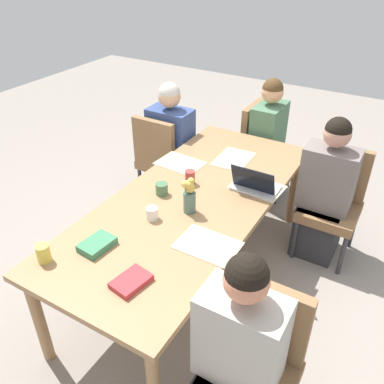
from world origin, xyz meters
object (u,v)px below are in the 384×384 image
person_head_right_left_mid (266,146)px  chair_near_left_far (334,198)px  coffee_mug_near_left (190,177)px  coffee_mug_centre_left (152,213)px  laptop_near_left_far (255,185)px  person_near_right_near (238,361)px  chair_near_right_near (255,359)px  chair_head_right_left_mid (261,145)px  book_blue_cover (131,281)px  dining_table (192,206)px  book_red_cover (97,244)px  person_near_left_far (324,198)px  coffee_mug_near_right (43,253)px  flower_vase (189,195)px  person_far_left_near (171,152)px  coffee_mug_centre_right (162,189)px  chair_far_left_near (162,156)px

person_head_right_left_mid → chair_near_left_far: bearing=-124.7°
coffee_mug_near_left → coffee_mug_centre_left: size_ratio=1.24×
laptop_near_left_far → person_near_right_near: bearing=-159.7°
chair_near_right_near → coffee_mug_centre_left: chair_near_right_near is taller
chair_head_right_left_mid → chair_near_right_near: same height
book_blue_cover → chair_near_right_near: bearing=-73.8°
chair_near_right_near → book_blue_cover: 0.73m
dining_table → book_red_cover: 0.76m
person_near_left_far → coffee_mug_centre_left: size_ratio=14.37×
chair_near_right_near → coffee_mug_near_right: 1.26m
coffee_mug_near_right → coffee_mug_near_left: bearing=-13.7°
chair_near_right_near → person_near_right_near: 0.10m
dining_table → chair_near_right_near: 1.15m
chair_near_left_far → flower_vase: 1.30m
flower_vase → person_head_right_left_mid: bearing=2.2°
dining_table → person_far_left_near: bearing=40.6°
book_red_cover → coffee_mug_centre_right: bearing=5.1°
chair_near_right_near → flower_vase: (0.64, 0.76, 0.36)m
book_blue_cover → chair_near_left_far: bearing=-11.1°
person_near_left_far → chair_near_right_near: 1.58m
chair_far_left_near → flower_vase: (-0.92, -0.86, 0.36)m
dining_table → chair_near_right_near: size_ratio=2.59×
book_blue_cover → flower_vase: bearing=15.4°
coffee_mug_near_right → coffee_mug_centre_right: (0.90, -0.18, -0.01)m
chair_far_left_near → chair_near_left_far: bearing=-86.5°
chair_near_left_far → coffee_mug_centre_right: 1.40m
dining_table → coffee_mug_centre_left: size_ratio=27.99×
person_near_left_far → coffee_mug_near_left: (-0.64, 0.84, 0.26)m
chair_near_left_far → coffee_mug_near_left: 1.19m
person_head_right_left_mid → laptop_near_left_far: (-1.11, -0.33, 0.25)m
dining_table → flower_vase: 0.25m
dining_table → coffee_mug_centre_right: (-0.06, 0.21, 0.11)m
coffee_mug_centre_right → chair_head_right_left_mid: bearing=-5.2°
chair_far_left_near → person_head_right_left_mid: bearing=-51.2°
flower_vase → coffee_mug_near_right: (-0.82, 0.45, -0.08)m
dining_table → book_red_cover: (-0.73, 0.21, 0.09)m
person_near_right_near → coffee_mug_centre_right: person_near_right_near is taller
book_blue_cover → chair_head_right_left_mid: bearing=14.7°
chair_near_right_near → book_red_cover: size_ratio=4.50×
laptop_near_left_far → coffee_mug_near_right: bearing=150.6°
chair_near_right_near → flower_vase: flower_vase is taller
coffee_mug_near_right → flower_vase: bearing=-28.8°
person_head_right_left_mid → person_near_left_far: (-0.62, -0.73, 0.00)m
dining_table → chair_far_left_near: size_ratio=2.59×
coffee_mug_near_left → coffee_mug_near_right: size_ratio=0.95×
person_far_left_near → coffee_mug_centre_right: 1.08m
chair_near_right_near → coffee_mug_near_left: 1.36m
chair_head_right_left_mid → coffee_mug_near_left: chair_head_right_left_mid is taller
person_head_right_left_mid → flower_vase: (-1.56, -0.06, 0.34)m
dining_table → person_near_left_far: person_near_left_far is taller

